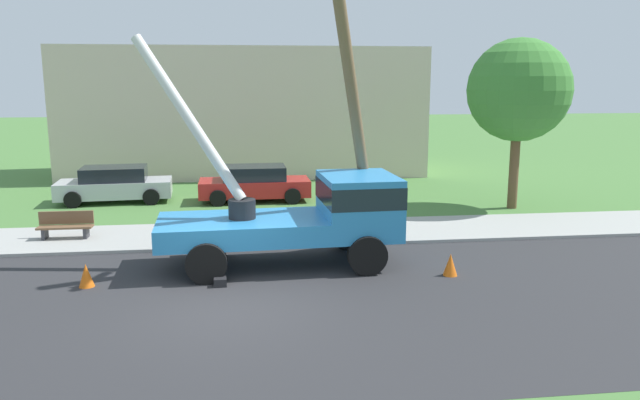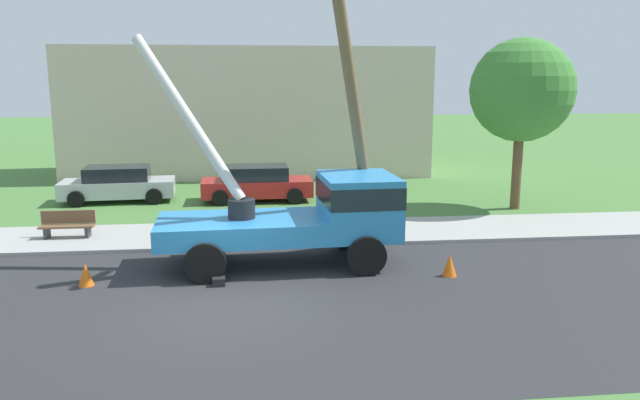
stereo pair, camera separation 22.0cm
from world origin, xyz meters
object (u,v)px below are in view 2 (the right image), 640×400
at_px(park_bench, 68,225).
at_px(roadside_tree_near, 522,91).
at_px(utility_truck, 310,212).
at_px(parked_sedan_silver, 118,184).
at_px(traffic_cone_behind, 86,274).
at_px(parked_sedan_red, 257,183).
at_px(leaning_utility_pole, 352,96).
at_px(traffic_cone_ahead, 450,265).

relative_size(park_bench, roadside_tree_near, 0.25).
distance_m(utility_truck, parked_sedan_silver, 11.55).
xyz_separation_m(traffic_cone_behind, parked_sedan_red, (4.17, 10.05, 0.43)).
height_order(leaning_utility_pole, park_bench, leaning_utility_pole).
bearing_deg(traffic_cone_behind, park_bench, 110.36).
xyz_separation_m(leaning_utility_pole, parked_sedan_red, (-2.52, 8.15, -3.68)).
height_order(traffic_cone_ahead, parked_sedan_red, parked_sedan_red).
relative_size(traffic_cone_ahead, park_bench, 0.35).
height_order(traffic_cone_behind, roadside_tree_near, roadside_tree_near).
height_order(leaning_utility_pole, traffic_cone_behind, leaning_utility_pole).
height_order(utility_truck, parked_sedan_silver, utility_truck).
xyz_separation_m(leaning_utility_pole, roadside_tree_near, (7.21, 5.50, 0.04)).
height_order(leaning_utility_pole, parked_sedan_red, leaning_utility_pole).
bearing_deg(parked_sedan_silver, utility_truck, -53.53).
xyz_separation_m(parked_sedan_silver, roadside_tree_near, (15.28, -3.11, 3.71)).
bearing_deg(utility_truck, traffic_cone_behind, -167.24).
bearing_deg(parked_sedan_silver, parked_sedan_red, -4.68).
bearing_deg(traffic_cone_ahead, parked_sedan_silver, 133.50).
relative_size(utility_truck, park_bench, 4.29).
bearing_deg(traffic_cone_behind, parked_sedan_red, 67.49).
relative_size(parked_sedan_silver, park_bench, 2.82).
bearing_deg(traffic_cone_ahead, parked_sedan_red, 114.33).
height_order(traffic_cone_ahead, roadside_tree_near, roadside_tree_near).
bearing_deg(leaning_utility_pole, traffic_cone_ahead, -45.11).
distance_m(traffic_cone_behind, roadside_tree_near, 16.28).
bearing_deg(roadside_tree_near, park_bench, -169.19).
relative_size(leaning_utility_pole, park_bench, 5.36).
relative_size(traffic_cone_behind, parked_sedan_red, 0.13).
bearing_deg(utility_truck, leaning_utility_pole, 28.53).
distance_m(utility_truck, park_bench, 7.86).
distance_m(utility_truck, parked_sedan_red, 8.94).
relative_size(traffic_cone_behind, parked_sedan_silver, 0.12).
xyz_separation_m(utility_truck, leaning_utility_pole, (1.22, 0.66, 2.98)).
bearing_deg(traffic_cone_behind, parked_sedan_silver, 97.50).
bearing_deg(parked_sedan_red, parked_sedan_silver, 175.32).
bearing_deg(leaning_utility_pole, traffic_cone_behind, -164.14).
distance_m(traffic_cone_ahead, park_bench, 11.47).
xyz_separation_m(traffic_cone_ahead, roadside_tree_near, (5.07, 7.65, 4.15)).
bearing_deg(parked_sedan_red, park_bench, -135.97).
height_order(traffic_cone_behind, parked_sedan_silver, parked_sedan_silver).
bearing_deg(utility_truck, park_bench, 155.80).
height_order(parked_sedan_red, roadside_tree_near, roadside_tree_near).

